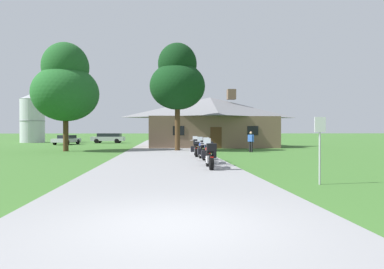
{
  "coord_description": "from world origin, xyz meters",
  "views": [
    {
      "loc": [
        -0.15,
        -5.9,
        1.68
      ],
      "look_at": [
        2.1,
        21.05,
        1.43
      ],
      "focal_mm": 31.81,
      "sensor_mm": 36.0,
      "label": 1
    }
  ],
  "objects_px": {
    "tree_left_near": "(66,86)",
    "tree_by_lodge_front": "(177,80)",
    "motorcycle_orange_farthest_in_row": "(196,148)",
    "motorcycle_blue_second_in_row": "(208,153)",
    "metal_silo_distant": "(32,118)",
    "bystander_blue_shirt_near_lodge": "(251,141)",
    "metal_signpost_roadside": "(320,142)",
    "motorcycle_red_nearest_to_camera": "(210,156)",
    "parked_silver_suv_far_left": "(109,138)",
    "motorcycle_blue_third_in_row": "(203,150)",
    "parked_silver_sedan_far_left": "(67,140)"
  },
  "relations": [
    {
      "from": "parked_silver_suv_far_left",
      "to": "parked_silver_sedan_far_left",
      "type": "bearing_deg",
      "value": 143.57
    },
    {
      "from": "motorcycle_orange_farthest_in_row",
      "to": "tree_by_lodge_front",
      "type": "bearing_deg",
      "value": 99.37
    },
    {
      "from": "motorcycle_red_nearest_to_camera",
      "to": "tree_left_near",
      "type": "distance_m",
      "value": 18.66
    },
    {
      "from": "parked_silver_sedan_far_left",
      "to": "tree_left_near",
      "type": "bearing_deg",
      "value": -60.7
    },
    {
      "from": "motorcycle_red_nearest_to_camera",
      "to": "tree_by_lodge_front",
      "type": "xyz_separation_m",
      "value": [
        -0.84,
        14.26,
        5.47
      ]
    },
    {
      "from": "motorcycle_red_nearest_to_camera",
      "to": "tree_left_near",
      "type": "height_order",
      "value": "tree_left_near"
    },
    {
      "from": "metal_signpost_roadside",
      "to": "tree_left_near",
      "type": "xyz_separation_m",
      "value": [
        -13.18,
        19.16,
        4.2
      ]
    },
    {
      "from": "motorcycle_blue_third_in_row",
      "to": "metal_silo_distant",
      "type": "xyz_separation_m",
      "value": [
        -21.89,
        33.48,
        3.08
      ]
    },
    {
      "from": "tree_left_near",
      "to": "parked_silver_suv_far_left",
      "type": "bearing_deg",
      "value": 88.96
    },
    {
      "from": "bystander_blue_shirt_near_lodge",
      "to": "tree_left_near",
      "type": "height_order",
      "value": "tree_left_near"
    },
    {
      "from": "tree_left_near",
      "to": "metal_silo_distant",
      "type": "distance_m",
      "value": 26.02
    },
    {
      "from": "bystander_blue_shirt_near_lodge",
      "to": "tree_left_near",
      "type": "distance_m",
      "value": 16.17
    },
    {
      "from": "motorcycle_orange_farthest_in_row",
      "to": "motorcycle_blue_second_in_row",
      "type": "bearing_deg",
      "value": -86.5
    },
    {
      "from": "bystander_blue_shirt_near_lodge",
      "to": "parked_silver_sedan_far_left",
      "type": "height_order",
      "value": "bystander_blue_shirt_near_lodge"
    },
    {
      "from": "tree_by_lodge_front",
      "to": "parked_silver_suv_far_left",
      "type": "relative_size",
      "value": 1.95
    },
    {
      "from": "bystander_blue_shirt_near_lodge",
      "to": "metal_silo_distant",
      "type": "distance_m",
      "value": 37.3
    },
    {
      "from": "metal_silo_distant",
      "to": "parked_silver_sedan_far_left",
      "type": "xyz_separation_m",
      "value": [
        7.33,
        -8.4,
        -3.05
      ]
    },
    {
      "from": "metal_signpost_roadside",
      "to": "metal_silo_distant",
      "type": "bearing_deg",
      "value": 120.05
    },
    {
      "from": "metal_silo_distant",
      "to": "bystander_blue_shirt_near_lodge",
      "type": "bearing_deg",
      "value": -44.2
    },
    {
      "from": "bystander_blue_shirt_near_lodge",
      "to": "metal_signpost_roadside",
      "type": "height_order",
      "value": "metal_signpost_roadside"
    },
    {
      "from": "motorcycle_blue_second_in_row",
      "to": "metal_signpost_roadside",
      "type": "relative_size",
      "value": 0.97
    },
    {
      "from": "tree_left_near",
      "to": "tree_by_lodge_front",
      "type": "bearing_deg",
      "value": -3.18
    },
    {
      "from": "parked_silver_sedan_far_left",
      "to": "metal_silo_distant",
      "type": "bearing_deg",
      "value": 145.19
    },
    {
      "from": "motorcycle_red_nearest_to_camera",
      "to": "tree_by_lodge_front",
      "type": "bearing_deg",
      "value": 94.24
    },
    {
      "from": "motorcycle_blue_second_in_row",
      "to": "parked_silver_suv_far_left",
      "type": "bearing_deg",
      "value": 109.4
    },
    {
      "from": "motorcycle_blue_third_in_row",
      "to": "bystander_blue_shirt_near_lodge",
      "type": "relative_size",
      "value": 1.25
    },
    {
      "from": "motorcycle_red_nearest_to_camera",
      "to": "parked_silver_suv_far_left",
      "type": "relative_size",
      "value": 0.44
    },
    {
      "from": "bystander_blue_shirt_near_lodge",
      "to": "metal_signpost_roadside",
      "type": "distance_m",
      "value": 16.69
    },
    {
      "from": "motorcycle_red_nearest_to_camera",
      "to": "parked_silver_sedan_far_left",
      "type": "relative_size",
      "value": 0.46
    },
    {
      "from": "motorcycle_blue_third_in_row",
      "to": "tree_left_near",
      "type": "height_order",
      "value": "tree_left_near"
    },
    {
      "from": "tree_by_lodge_front",
      "to": "parked_silver_sedan_far_left",
      "type": "height_order",
      "value": "tree_by_lodge_front"
    },
    {
      "from": "motorcycle_red_nearest_to_camera",
      "to": "metal_signpost_roadside",
      "type": "relative_size",
      "value": 0.97
    },
    {
      "from": "motorcycle_orange_farthest_in_row",
      "to": "bystander_blue_shirt_near_lodge",
      "type": "height_order",
      "value": "bystander_blue_shirt_near_lodge"
    },
    {
      "from": "tree_by_lodge_front",
      "to": "metal_silo_distant",
      "type": "relative_size",
      "value": 1.25
    },
    {
      "from": "motorcycle_blue_third_in_row",
      "to": "metal_signpost_roadside",
      "type": "height_order",
      "value": "metal_signpost_roadside"
    },
    {
      "from": "motorcycle_blue_third_in_row",
      "to": "tree_left_near",
      "type": "relative_size",
      "value": 0.23
    },
    {
      "from": "bystander_blue_shirt_near_lodge",
      "to": "tree_by_lodge_front",
      "type": "xyz_separation_m",
      "value": [
        -5.84,
        2.09,
        5.15
      ]
    },
    {
      "from": "parked_silver_sedan_far_left",
      "to": "bystander_blue_shirt_near_lodge",
      "type": "bearing_deg",
      "value": -28.13
    },
    {
      "from": "motorcycle_orange_farthest_in_row",
      "to": "motorcycle_red_nearest_to_camera",
      "type": "bearing_deg",
      "value": -88.78
    },
    {
      "from": "motorcycle_blue_third_in_row",
      "to": "parked_silver_suv_far_left",
      "type": "bearing_deg",
      "value": 105.73
    },
    {
      "from": "motorcycle_orange_farthest_in_row",
      "to": "metal_silo_distant",
      "type": "relative_size",
      "value": 0.28
    },
    {
      "from": "tree_left_near",
      "to": "parked_silver_suv_far_left",
      "type": "height_order",
      "value": "tree_left_near"
    },
    {
      "from": "motorcycle_red_nearest_to_camera",
      "to": "tree_by_lodge_front",
      "type": "relative_size",
      "value": 0.23
    },
    {
      "from": "motorcycle_orange_farthest_in_row",
      "to": "bystander_blue_shirt_near_lodge",
      "type": "bearing_deg",
      "value": 47.09
    },
    {
      "from": "tree_left_near",
      "to": "motorcycle_red_nearest_to_camera",
      "type": "bearing_deg",
      "value": -55.22
    },
    {
      "from": "metal_silo_distant",
      "to": "parked_silver_suv_far_left",
      "type": "distance_m",
      "value": 12.54
    },
    {
      "from": "motorcycle_orange_farthest_in_row",
      "to": "metal_signpost_roadside",
      "type": "relative_size",
      "value": 0.97
    },
    {
      "from": "motorcycle_blue_third_in_row",
      "to": "bystander_blue_shirt_near_lodge",
      "type": "height_order",
      "value": "bystander_blue_shirt_near_lodge"
    },
    {
      "from": "bystander_blue_shirt_near_lodge",
      "to": "tree_by_lodge_front",
      "type": "bearing_deg",
      "value": -157.62
    },
    {
      "from": "motorcycle_blue_third_in_row",
      "to": "motorcycle_orange_farthest_in_row",
      "type": "height_order",
      "value": "same"
    }
  ]
}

